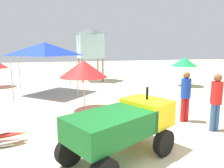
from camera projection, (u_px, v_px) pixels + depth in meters
utility_cart at (124, 124)px, 4.48m from camera, size 2.81×2.17×1.50m
lifeguard_near_center at (216, 99)px, 5.97m from camera, size 0.32×0.32×1.71m
lifeguard_far_right at (186, 93)px, 6.78m from camera, size 0.32×0.32×1.68m
popup_canopy at (45, 49)px, 11.03m from camera, size 3.03×3.03×2.79m
lifeguard_tower at (90, 43)px, 15.71m from camera, size 1.98×1.98×4.01m
beach_umbrella_left at (184, 62)px, 13.50m from camera, size 1.69×1.69×1.91m
beach_umbrella_mid at (84, 69)px, 7.94m from camera, size 1.86×1.86×1.99m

